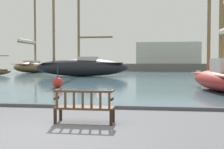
# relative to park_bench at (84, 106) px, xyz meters

# --- Properties ---
(ground_plane) EXTENTS (160.00, 160.00, 0.00)m
(ground_plane) POSITION_rel_park_bench_xyz_m (-0.86, -1.24, -0.47)
(ground_plane) COLOR slate
(harbor_water) EXTENTS (100.00, 80.00, 0.08)m
(harbor_water) POSITION_rel_park_bench_xyz_m (-0.86, 42.76, -0.43)
(harbor_water) COLOR slate
(harbor_water) RESTS_ON ground
(quay_edge_kerb) EXTENTS (40.00, 0.30, 0.12)m
(quay_edge_kerb) POSITION_rel_park_bench_xyz_m (-0.86, 2.61, -0.41)
(quay_edge_kerb) COLOR #4C4C50
(quay_edge_kerb) RESTS_ON ground
(park_bench) EXTENTS (1.61, 0.54, 0.92)m
(park_bench) POSITION_rel_park_bench_xyz_m (0.00, 0.00, 0.00)
(park_bench) COLOR black
(park_bench) RESTS_ON ground
(sailboat_nearest_starboard) EXTENTS (3.02, 9.43, 10.25)m
(sailboat_nearest_starboard) POSITION_rel_park_bench_xyz_m (5.84, 9.28, 0.46)
(sailboat_nearest_starboard) COLOR maroon
(sailboat_nearest_starboard) RESTS_ON harbor_water
(sailboat_mid_port) EXTENTS (11.78, 3.22, 17.03)m
(sailboat_mid_port) POSITION_rel_park_bench_xyz_m (-6.69, 26.39, 0.94)
(sailboat_mid_port) COLOR black
(sailboat_mid_port) RESTS_ON harbor_water
(sailboat_mid_starboard) EXTENTS (4.53, 12.19, 14.27)m
(sailboat_mid_starboard) POSITION_rel_park_bench_xyz_m (-18.38, 39.50, 0.82)
(sailboat_mid_starboard) COLOR brown
(sailboat_mid_starboard) RESTS_ON harbor_water
(channel_buoy) EXTENTS (0.66, 0.66, 1.36)m
(channel_buoy) POSITION_rel_park_bench_xyz_m (-4.15, 10.03, -0.06)
(channel_buoy) COLOR red
(channel_buoy) RESTS_ON harbor_water
(far_breakwater) EXTENTS (42.07, 2.40, 6.05)m
(far_breakwater) POSITION_rel_park_bench_xyz_m (1.71, 51.37, 1.59)
(far_breakwater) COLOR #66605B
(far_breakwater) RESTS_ON ground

